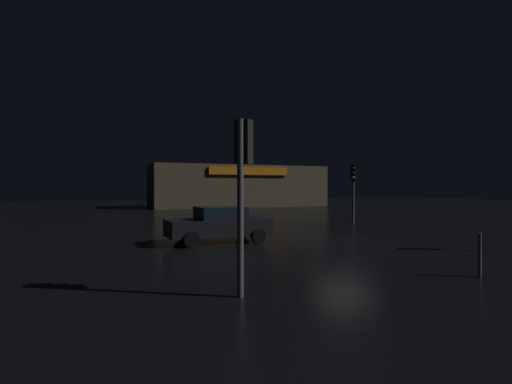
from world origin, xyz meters
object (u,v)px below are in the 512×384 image
store_building (239,186)px  traffic_signal_cross_left (243,169)px  car_near (219,224)px  traffic_signal_main (353,182)px

store_building → traffic_signal_cross_left: (-12.61, -36.28, 0.23)m
traffic_signal_cross_left → car_near: traffic_signal_cross_left is taller
traffic_signal_main → traffic_signal_cross_left: traffic_signal_main is taller
car_near → store_building: bearing=69.2°
traffic_signal_main → car_near: (-10.45, -5.16, -1.88)m
car_near → traffic_signal_cross_left: bearing=-102.8°
store_building → car_near: 30.62m
store_building → traffic_signal_cross_left: store_building is taller
store_building → traffic_signal_cross_left: 38.40m
store_building → traffic_signal_cross_left: bearing=-109.2°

